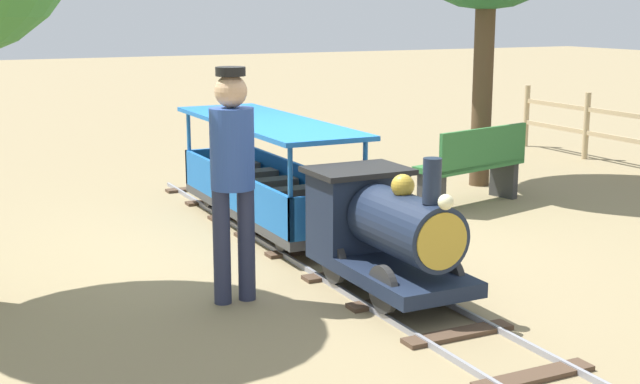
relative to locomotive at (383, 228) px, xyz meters
The scene contains 6 objects.
ground_plane 1.38m from the locomotive, 90.00° to the right, with size 60.00×60.00×0.00m, color #8C7A56.
track 1.29m from the locomotive, 90.00° to the right, with size 0.76×6.40×0.04m.
locomotive is the anchor object (origin of this frame).
passenger_car 2.10m from the locomotive, 90.00° to the right, with size 0.82×2.70×0.97m.
conductor_person 1.15m from the locomotive, 17.10° to the right, with size 0.30×0.30×1.62m.
park_bench 3.05m from the locomotive, 138.18° to the right, with size 1.36×0.70×0.82m.
Camera 1 is at (3.03, 6.39, 2.00)m, focal length 48.67 mm.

